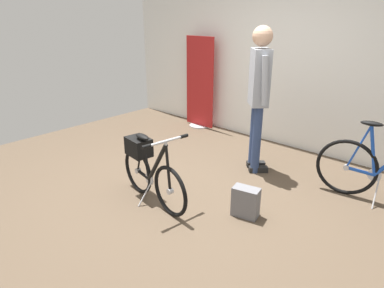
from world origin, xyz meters
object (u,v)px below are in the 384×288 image
floor_banner_stand (200,88)px  backpack_on_floor (246,202)px  folding_bike_foreground (149,168)px  visitor_near_wall (259,91)px

floor_banner_stand → backpack_on_floor: (2.27, -1.88, -0.54)m
folding_bike_foreground → backpack_on_floor: (0.95, 0.45, -0.23)m
floor_banner_stand → backpack_on_floor: bearing=-39.7°
floor_banner_stand → visitor_near_wall: (1.73, -0.90, 0.35)m
visitor_near_wall → backpack_on_floor: 1.44m
floor_banner_stand → visitor_near_wall: bearing=-27.3°
floor_banner_stand → folding_bike_foreground: (1.32, -2.33, -0.31)m
visitor_near_wall → backpack_on_floor: size_ratio=5.74×
floor_banner_stand → backpack_on_floor: size_ratio=5.00×
floor_banner_stand → folding_bike_foreground: 2.69m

